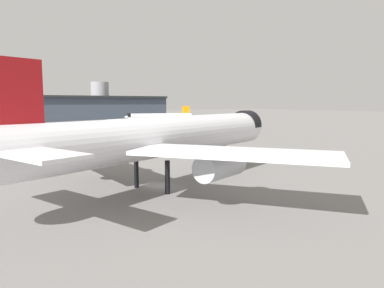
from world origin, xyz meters
TOP-DOWN VIEW (x-y plane):
  - ground at (0.00, 0.00)m, footprint 900.00×900.00m
  - airliner_near_gate at (0.05, -1.25)m, footprint 55.94×49.73m
  - airliner_far_taxiway at (69.53, 120.09)m, footprint 37.63×33.57m
  - baggage_tug_wing at (10.32, 30.97)m, footprint 3.33×3.48m

SIDE VIEW (x-z plane):
  - ground at x=0.00m, z-range 0.00..0.00m
  - baggage_tug_wing at x=10.32m, z-range 0.05..1.90m
  - airliner_far_taxiway at x=69.53m, z-range -0.61..9.56m
  - airliner_near_gate at x=0.05m, z-range -0.97..15.42m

